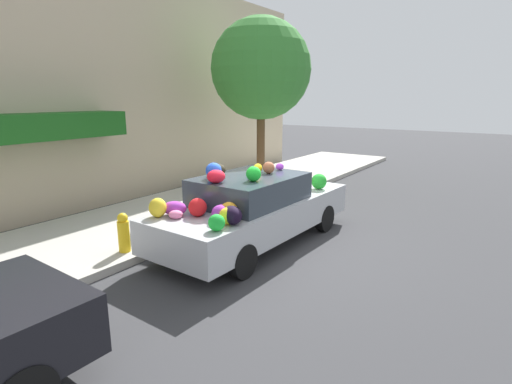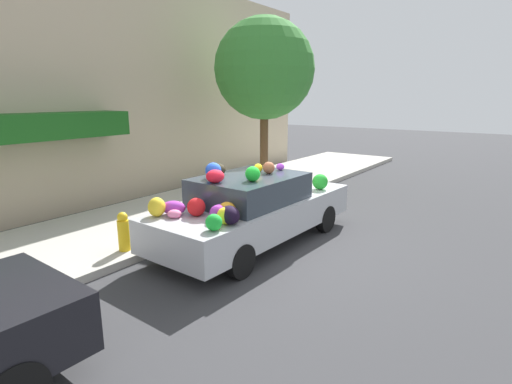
% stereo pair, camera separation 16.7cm
% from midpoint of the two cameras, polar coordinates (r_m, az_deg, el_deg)
% --- Properties ---
extents(ground_plane, '(60.00, 60.00, 0.00)m').
position_cam_midpoint_polar(ground_plane, '(7.89, 0.77, -7.20)').
color(ground_plane, '#38383A').
extents(sidewalk_curb, '(24.00, 3.20, 0.14)m').
position_cam_midpoint_polar(sidewalk_curb, '(9.59, -12.58, -3.32)').
color(sidewalk_curb, '#B2ADA3').
rests_on(sidewalk_curb, ground).
extents(building_facade, '(18.00, 1.20, 6.09)m').
position_cam_midpoint_polar(building_facade, '(10.92, -21.81, 13.63)').
color(building_facade, '#C6B293').
rests_on(building_facade, ground).
extents(street_tree, '(2.83, 2.83, 4.82)m').
position_cam_midpoint_polar(street_tree, '(11.74, 1.63, 17.11)').
color(street_tree, brown).
rests_on(street_tree, sidewalk_curb).
extents(fire_hydrant, '(0.20, 0.20, 0.70)m').
position_cam_midpoint_polar(fire_hydrant, '(7.35, -17.78, -5.42)').
color(fire_hydrant, gold).
rests_on(fire_hydrant, sidewalk_curb).
extents(art_car, '(4.58, 1.83, 1.64)m').
position_cam_midpoint_polar(art_car, '(7.62, 0.31, -2.25)').
color(art_car, '#B7BABF').
rests_on(art_car, ground).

